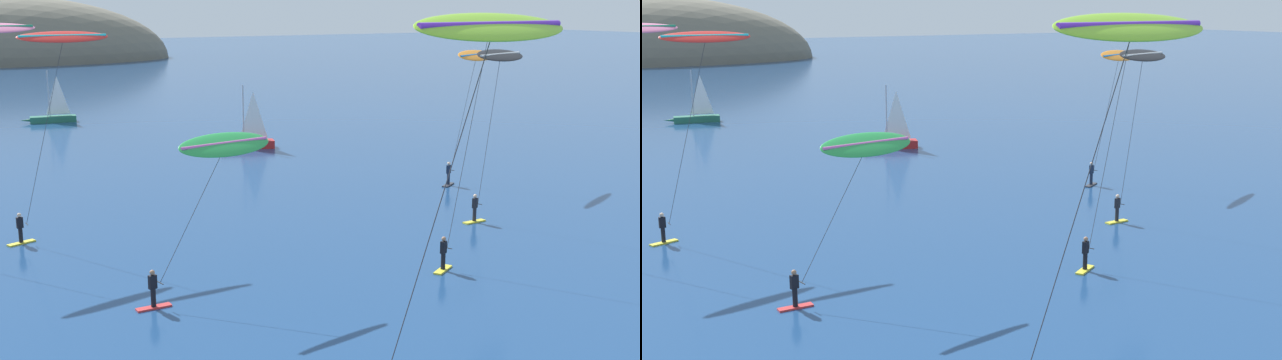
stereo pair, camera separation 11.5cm
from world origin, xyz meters
The scene contains 8 objects.
sailboat_near centered at (6.08, 59.68, 0.64)m, with size 5.91×2.81×5.70m.
sailboat_far centered at (-5.45, 85.14, 0.64)m, with size 5.97×2.13×5.70m.
kitesurfer_orange centered at (15.52, 39.95, 8.39)m, with size 6.89×3.78×9.45m.
kitesurfer_black centered at (9.29, 30.64, 9.02)m, with size 5.39×3.05×10.11m.
kitesurfer_lime centered at (-11.25, 9.00, 10.98)m, with size 7.90×1.75×12.51m.
kitesurfer_red centered at (-14.07, 38.99, 9.90)m, with size 6.16×1.27×11.32m.
kitesurfer_green centered at (-10.18, 26.79, 6.14)m, with size 6.90×2.18×7.14m.
kitesurfer_yellow centered at (3.40, 25.24, 10.45)m, with size 6.92×3.44×11.92m.
Camera 1 is at (-23.61, -5.12, 12.61)m, focal length 45.00 mm.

